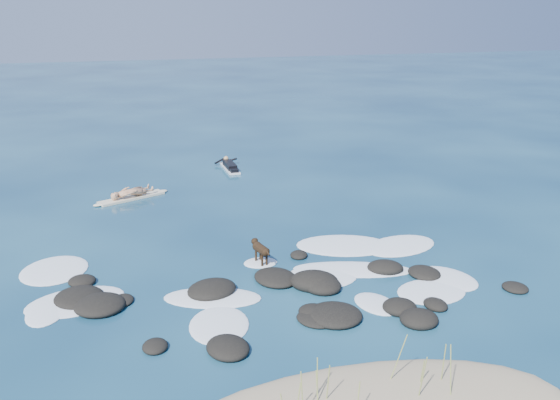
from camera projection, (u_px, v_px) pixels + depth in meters
name	position (u px, v px, depth m)	size (l,w,h in m)	color
ground	(263.00, 268.00, 19.83)	(160.00, 160.00, 0.00)	#0A2642
dune_grass	(365.00, 390.00, 12.50)	(3.80, 1.94, 1.22)	#8C9849
reef_rocks	(273.00, 296.00, 17.68)	(13.41, 6.24, 0.56)	black
breaking_foam	(279.00, 276.00, 19.17)	(14.34, 7.60, 0.12)	white
standing_surfer_rig	(130.00, 181.00, 26.60)	(3.33, 1.75, 2.00)	beige
paddling_surfer_rig	(230.00, 166.00, 31.67)	(1.23, 2.72, 0.47)	white
dog	(260.00, 249.00, 19.99)	(0.48, 1.22, 0.78)	black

